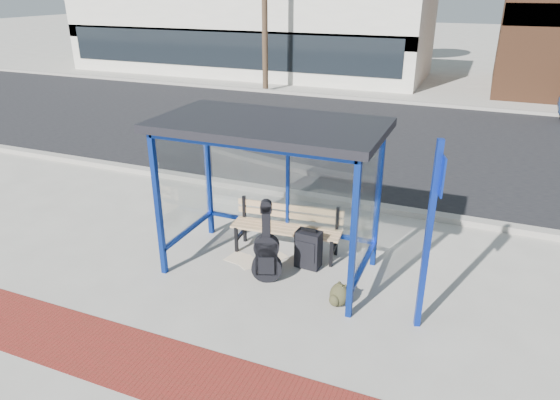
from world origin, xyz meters
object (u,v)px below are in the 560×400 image
at_px(guitar_bag, 267,254).
at_px(suitcase, 308,249).
at_px(bench, 287,225).
at_px(backpack, 338,296).

relative_size(guitar_bag, suitcase, 1.85).
distance_m(guitar_bag, suitcase, 0.79).
height_order(guitar_bag, suitcase, guitar_bag).
relative_size(bench, suitcase, 2.73).
bearing_deg(guitar_bag, backpack, -29.66).
xyz_separation_m(bench, guitar_bag, (0.05, -0.97, -0.03)).
bearing_deg(bench, backpack, -48.46).
bearing_deg(suitcase, backpack, -44.96).
bearing_deg(suitcase, bench, 149.08).
bearing_deg(suitcase, guitar_bag, -121.99).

